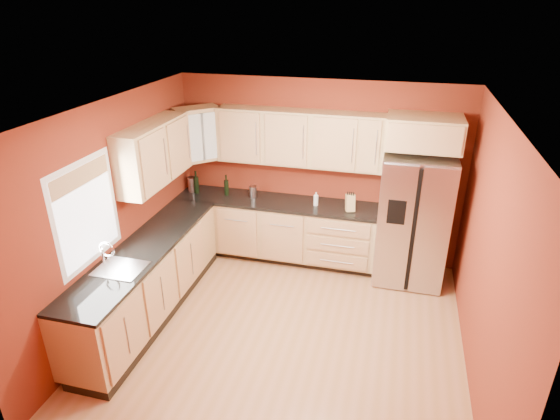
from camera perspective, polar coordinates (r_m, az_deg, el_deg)
name	(u,v)px	position (r m, az deg, el deg)	size (l,w,h in m)	color
floor	(284,334)	(5.64, 0.50, -14.84)	(4.00, 4.00, 0.00)	#A36C3F
ceiling	(285,112)	(4.46, 0.63, 11.88)	(4.00, 4.00, 0.00)	silver
wall_back	(319,172)	(6.71, 4.73, 4.66)	(4.00, 0.04, 2.60)	maroon
wall_front	(212,369)	(3.36, -8.23, -18.60)	(4.00, 0.04, 2.60)	maroon
wall_left	(116,215)	(5.69, -19.39, -0.53)	(0.04, 4.00, 2.60)	maroon
wall_right	(488,260)	(4.89, 24.02, -5.55)	(0.04, 4.00, 2.60)	maroon
base_cabinets_back	(276,230)	(6.89, -0.47, -2.49)	(2.90, 0.60, 0.88)	#A58750
base_cabinets_left	(148,281)	(5.94, -15.77, -8.38)	(0.60, 2.80, 0.88)	#A58750
countertop_back	(276,202)	(6.69, -0.51, 0.98)	(2.90, 0.62, 0.04)	black
countertop_left	(144,248)	(5.70, -16.21, -4.51)	(0.62, 2.80, 0.04)	black
upper_cabinets_back	(300,138)	(6.44, 2.41, 8.77)	(2.30, 0.33, 0.75)	#A58750
upper_cabinets_left	(154,153)	(5.99, -15.06, 6.71)	(0.33, 1.35, 0.75)	#A58750
corner_upper_cabinet	(198,134)	(6.72, -9.96, 9.11)	(0.62, 0.33, 0.75)	#A58750
over_fridge_cabinet	(424,132)	(6.13, 17.13, 9.05)	(0.92, 0.60, 0.40)	#A58750
refrigerator	(413,219)	(6.45, 15.88, -1.07)	(0.90, 0.75, 1.78)	#B2B2B7
window	(87,213)	(5.21, -22.49, -0.33)	(0.03, 0.90, 1.00)	white
sink_faucet	(118,257)	(5.26, -19.10, -5.41)	(0.50, 0.42, 0.30)	white
canister_left	(193,184)	(7.10, -10.61, 3.12)	(0.13, 0.13, 0.22)	#B2B2B7
canister_right	(253,192)	(6.78, -3.31, 2.24)	(0.11, 0.11, 0.17)	#B2B2B7
wine_bottle_a	(196,182)	(7.01, -10.19, 3.39)	(0.08, 0.08, 0.34)	black
wine_bottle_b	(226,185)	(6.87, -6.56, 3.05)	(0.07, 0.07, 0.31)	black
knife_block	(350,203)	(6.40, 8.55, 0.87)	(0.12, 0.11, 0.23)	tan
soap_dispenser	(316,199)	(6.51, 4.40, 1.35)	(0.07, 0.07, 0.19)	white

